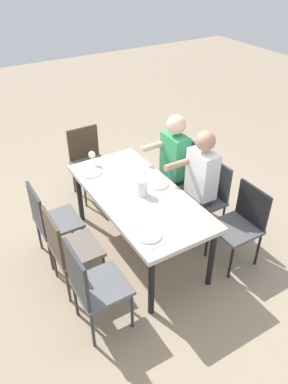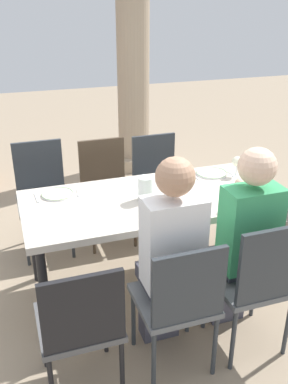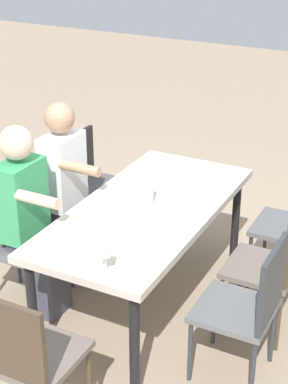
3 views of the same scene
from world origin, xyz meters
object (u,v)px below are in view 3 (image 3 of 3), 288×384
Objects in this scene: chair_east_north at (249,303)px; chair_head_east at (26,353)px; diner_woman_green at (70,186)px; water_pitcher at (145,193)px; chair_west_south at (92,178)px; plate_1 at (110,199)px; dining_table at (146,216)px; plate_2 at (136,260)px; chair_mid_north at (275,261)px; wine_glass_2 at (105,253)px; diner_man_white at (30,216)px; chair_mid_south at (52,205)px; chair_east_south at (9,232)px; plate_0 at (217,178)px.

chair_east_north is 1.27m from chair_head_east.
diner_woman_green is 7.63× the size of water_pitcher.
chair_west_south is 4.23× the size of plate_1.
plate_1 reaches higher than dining_table.
chair_head_east is at bearing -20.00° from plate_2.
chair_east_north is at bearing 57.89° from chair_west_south.
chair_east_north is at bearing -0.04° from chair_mid_north.
plate_2 is at bearing 148.79° from wine_glass_2.
chair_mid_north reaches higher than chair_west_south.
plate_1 is 0.84× the size of plate_2.
chair_head_east is (2.01, 0.85, 0.02)m from chair_west_south.
chair_east_north is 1.52m from diner_man_white.
chair_head_east is 3.70× the size of plate_2.
water_pitcher reaches higher than wine_glass_2.
chair_mid_south is 1.68m from chair_head_east.
chair_mid_north is 5.26× the size of water_pitcher.
water_pitcher is at bearing 117.15° from chair_east_south.
chair_mid_north reaches higher than chair_mid_south.
chair_east_south is at bearing -112.23° from wine_glass_2.
chair_head_east is 0.70× the size of diner_woman_green.
diner_woman_green is 1.24m from wine_glass_2.
chair_mid_north is at bearing 90.11° from diner_woman_green.
chair_mid_north reaches higher than plate_0.
plate_1 is at bearing -82.70° from chair_mid_north.
water_pitcher reaches higher than chair_west_south.
chair_mid_north is 0.98m from plate_2.
chair_west_south is at bearing -108.40° from chair_mid_north.
diner_woman_green reaches higher than wine_glass_2.
chair_head_east is at bearing 22.82° from chair_west_south.
plate_0 is 1.09× the size of plate_1.
plate_0 and plate_2 have the same top height.
chair_west_south is at bearing -93.26° from plate_0.
plate_2 is at bearing 55.93° from chair_mid_south.
chair_west_south reaches higher than plate_2.
wine_glass_2 is at bearing -59.41° from chair_east_north.
wine_glass_2 reaches higher than chair_mid_north.
wine_glass_2 is (0.91, 0.83, 0.17)m from diner_woman_green.
chair_east_north is 0.69× the size of diner_man_white.
wine_glass_2 is (0.79, 0.15, 0.19)m from dining_table.
wine_glass_2 is at bearing 34.16° from chair_west_south.
wine_glass_2 is at bearing -31.21° from plate_2.
dining_table is 0.28m from plate_1.
chair_head_east is (1.45, 0.85, 0.02)m from chair_mid_south.
chair_west_south is 1.13m from plate_0.
diner_woman_green is 0.43m from plate_1.
chair_west_south is at bearing -170.04° from diner_man_white.
chair_mid_north reaches higher than chair_east_north.
chair_west_south is at bearing 179.77° from chair_east_south.
plate_0 is 1.31× the size of water_pitcher.
chair_east_south is at bearing -0.29° from chair_mid_south.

